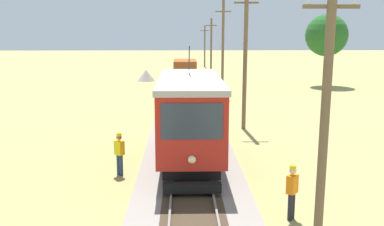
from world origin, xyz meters
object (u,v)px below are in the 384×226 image
red_tram (190,115)px  utility_pole_far (223,47)px  utility_pole_distant (211,47)px  tree_left_near (327,35)px  utility_pole_near_tram (325,113)px  utility_pole_mid (245,57)px  track_worker (292,189)px  second_worker (119,152)px  freight_car (185,70)px  gravel_pile (146,75)px  utility_pole_horizon (205,46)px

red_tram → utility_pole_far: 21.30m
utility_pole_distant → red_tram: bearing=-95.2°
red_tram → tree_left_near: size_ratio=1.14×
utility_pole_near_tram → tree_left_near: bearing=71.8°
utility_pole_mid → track_worker: size_ratio=4.67×
utility_pole_mid → second_worker: bearing=-126.7°
red_tram → utility_pole_mid: size_ratio=1.03×
track_worker → second_worker: (-5.89, 4.36, 0.00)m
freight_car → utility_pole_far: bearing=-67.4°
freight_car → utility_pole_near_tram: 36.62m
utility_pole_far → gravel_pile: (-7.84, 11.46, -3.66)m
utility_pole_far → track_worker: size_ratio=4.73×
freight_car → tree_left_near: 15.32m
utility_pole_near_tram → utility_pole_horizon: bearing=90.0°
utility_pole_mid → utility_pole_distant: bearing=90.0°
utility_pole_near_tram → tree_left_near: size_ratio=0.96×
utility_pole_near_tram → utility_pole_far: utility_pole_far is taller
track_worker → utility_pole_near_tram: bearing=139.2°
red_tram → utility_pole_far: bearing=81.0°
red_tram → utility_pole_near_tram: size_ratio=1.18×
freight_car → utility_pole_horizon: bearing=81.8°
track_worker → second_worker: bearing=2.9°
red_tram → second_worker: size_ratio=4.79×
red_tram → utility_pole_distant: (3.33, 36.60, 1.54)m
second_worker → freight_car: bearing=-144.4°
utility_pole_mid → utility_pole_distant: size_ratio=1.14×
track_worker → second_worker: size_ratio=1.00×
track_worker → utility_pole_far: bearing=-51.2°
utility_pole_far → utility_pole_distant: 15.68m
track_worker → second_worker: 7.33m
utility_pole_horizon → track_worker: utility_pole_horizon is taller
utility_pole_near_tram → second_worker: (-6.19, 6.10, -2.72)m
utility_pole_distant → track_worker: size_ratio=4.08×
utility_pole_mid → second_worker: 10.86m
freight_car → utility_pole_mid: bearing=-81.4°
second_worker → tree_left_near: 34.06m
utility_pole_far → tree_left_near: size_ratio=1.13×
utility_pole_horizon → second_worker: (-6.19, -53.52, -2.40)m
freight_car → utility_pole_near_tram: bearing=-84.8°
utility_pole_near_tram → track_worker: utility_pole_near_tram is taller
utility_pole_near_tram → gravel_pile: bearing=101.1°
utility_pole_mid → track_worker: utility_pole_mid is taller
track_worker → tree_left_near: tree_left_near is taller
utility_pole_mid → utility_pole_distant: utility_pole_mid is taller
utility_pole_distant → second_worker: bearing=-99.3°
freight_car → utility_pole_mid: 22.42m
gravel_pile → red_tram: bearing=-82.1°
utility_pole_near_tram → gravel_pile: (-7.84, 39.83, -3.04)m
gravel_pile → second_worker: (1.64, -33.73, 0.32)m
red_tram → track_worker: red_tram is taller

